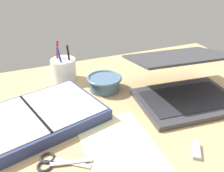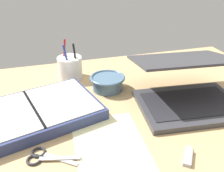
% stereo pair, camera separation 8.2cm
% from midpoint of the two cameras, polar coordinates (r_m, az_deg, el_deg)
% --- Properties ---
extents(desk_top, '(1.40, 1.00, 0.02)m').
position_cam_midpoint_polar(desk_top, '(0.80, 4.35, -8.10)').
color(desk_top, tan).
rests_on(desk_top, ground).
extents(laptop, '(0.36, 0.36, 0.16)m').
position_cam_midpoint_polar(laptop, '(0.89, 19.30, -0.65)').
color(laptop, '#38383D').
rests_on(laptop, desk_top).
extents(bowl, '(0.13, 0.13, 0.05)m').
position_cam_midpoint_polar(bowl, '(0.93, 1.50, 0.81)').
color(bowl, slate).
rests_on(bowl, desk_top).
extents(pen_cup, '(0.10, 0.10, 0.16)m').
position_cam_midpoint_polar(pen_cup, '(1.03, -7.33, 4.22)').
color(pen_cup, white).
rests_on(pen_cup, desk_top).
extents(planner, '(0.44, 0.35, 0.04)m').
position_cam_midpoint_polar(planner, '(0.81, -14.56, -6.04)').
color(planner, navy).
rests_on(planner, desk_top).
extents(scissors, '(0.13, 0.09, 0.01)m').
position_cam_midpoint_polar(scissors, '(0.67, -12.17, -15.66)').
color(scissors, '#B7B7BC').
rests_on(scissors, desk_top).
extents(paper_sheet_front, '(0.20, 0.29, 0.00)m').
position_cam_midpoint_polar(paper_sheet_front, '(0.69, 3.15, -13.71)').
color(paper_sheet_front, '#F4EFB2').
rests_on(paper_sheet_front, desk_top).
extents(usb_drive, '(0.06, 0.07, 0.01)m').
position_cam_midpoint_polar(usb_drive, '(0.69, 20.40, -15.08)').
color(usb_drive, '#99999E').
rests_on(usb_drive, desk_top).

